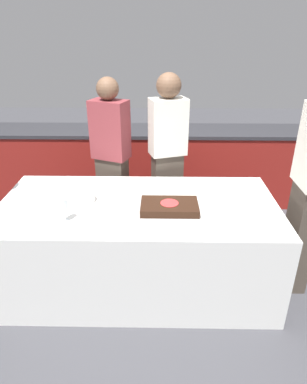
% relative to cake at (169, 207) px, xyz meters
% --- Properties ---
extents(ground_plane, '(14.00, 14.00, 0.00)m').
position_rel_cake_xyz_m(ground_plane, '(-0.24, 0.11, -0.80)').
color(ground_plane, '#424247').
extents(back_counter, '(4.40, 0.58, 0.92)m').
position_rel_cake_xyz_m(back_counter, '(-0.24, 1.71, -0.34)').
color(back_counter, maroon).
rests_on(back_counter, ground_plane).
extents(dining_table, '(2.19, 1.05, 0.77)m').
position_rel_cake_xyz_m(dining_table, '(-0.24, 0.11, -0.42)').
color(dining_table, white).
rests_on(dining_table, ground_plane).
extents(cake, '(0.47, 0.31, 0.06)m').
position_rel_cake_xyz_m(cake, '(0.00, 0.00, 0.00)').
color(cake, '#B7B2AD').
rests_on(cake, dining_table).
extents(plate_stack, '(0.22, 0.22, 0.06)m').
position_rel_cake_xyz_m(plate_stack, '(-0.70, 0.13, 0.00)').
color(plate_stack, white).
rests_on(plate_stack, dining_table).
extents(wine_glass, '(0.06, 0.06, 0.18)m').
position_rel_cake_xyz_m(wine_glass, '(-0.75, -0.17, 0.09)').
color(wine_glass, white).
rests_on(wine_glass, dining_table).
extents(side_plate_near_cake, '(0.19, 0.19, 0.00)m').
position_rel_cake_xyz_m(side_plate_near_cake, '(0.03, 0.28, -0.03)').
color(side_plate_near_cake, white).
rests_on(side_plate_near_cake, dining_table).
extents(person_cutting_cake, '(0.38, 0.29, 1.67)m').
position_rel_cake_xyz_m(person_cutting_cake, '(-0.00, 0.86, 0.09)').
color(person_cutting_cake, '#4C4238').
rests_on(person_cutting_cake, ground_plane).
extents(person_standing_back, '(0.39, 0.31, 1.63)m').
position_rel_cake_xyz_m(person_standing_back, '(-0.54, 0.86, 0.05)').
color(person_standing_back, '#4C4238').
rests_on(person_standing_back, ground_plane).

